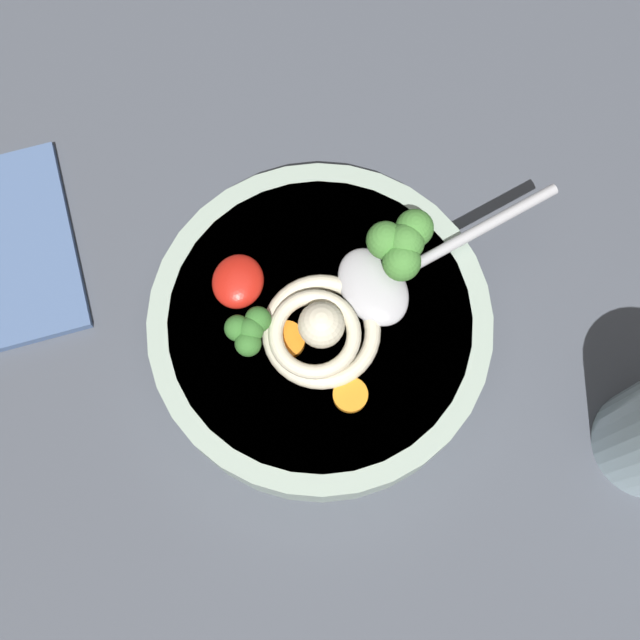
{
  "coord_description": "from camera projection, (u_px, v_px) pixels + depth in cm",
  "views": [
    {
      "loc": [
        18.97,
        5.91,
        63.12
      ],
      "look_at": [
        2.76,
        2.94,
        8.28
      ],
      "focal_mm": 46.93,
      "sensor_mm": 36.0,
      "label": 1
    }
  ],
  "objects": [
    {
      "name": "soup_spoon",
      "position": [
        390.0,
        278.0,
        0.57
      ],
      "size": [
        13.66,
        15.36,
        1.6
      ],
      "rotation": [
        0.0,
        0.0,
        2.27
      ],
      "color": "#B7B7BC",
      "rests_on": "soup_bowl"
    },
    {
      "name": "broccoli_floret_beside_chili",
      "position": [
        249.0,
        330.0,
        0.55
      ],
      "size": [
        3.49,
        3.0,
        2.76
      ],
      "color": "#7A9E60",
      "rests_on": "soup_bowl"
    },
    {
      "name": "carrot_slice_far",
      "position": [
        350.0,
        395.0,
        0.55
      ],
      "size": [
        2.35,
        2.35,
        0.58
      ],
      "primitive_type": "cylinder",
      "color": "orange",
      "rests_on": "soup_bowl"
    },
    {
      "name": "chili_sauce_dollop",
      "position": [
        238.0,
        281.0,
        0.57
      ],
      "size": [
        3.93,
        3.54,
        1.77
      ],
      "primitive_type": "ellipsoid",
      "color": "red",
      "rests_on": "soup_bowl"
    },
    {
      "name": "soup_bowl",
      "position": [
        320.0,
        329.0,
        0.59
      ],
      "size": [
        23.85,
        23.85,
        4.66
      ],
      "color": "#9EB2A3",
      "rests_on": "table_slab"
    },
    {
      "name": "carrot_slice_extra_a",
      "position": [
        286.0,
        340.0,
        0.57
      ],
      "size": [
        2.62,
        2.62,
        0.68
      ],
      "primitive_type": "cylinder",
      "color": "orange",
      "rests_on": "soup_bowl"
    },
    {
      "name": "broccoli_floret_near_spoon",
      "position": [
        402.0,
        244.0,
        0.56
      ],
      "size": [
        5.15,
        4.43,
        4.07
      ],
      "color": "#7A9E60",
      "rests_on": "soup_bowl"
    },
    {
      "name": "noodle_pile",
      "position": [
        320.0,
        330.0,
        0.56
      ],
      "size": [
        8.89,
        8.72,
        3.57
      ],
      "color": "beige",
      "rests_on": "soup_bowl"
    },
    {
      "name": "table_slab",
      "position": [
        289.0,
        304.0,
        0.64
      ],
      "size": [
        118.42,
        118.42,
        3.62
      ],
      "primitive_type": "cube",
      "color": "#474C56",
      "rests_on": "ground"
    }
  ]
}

